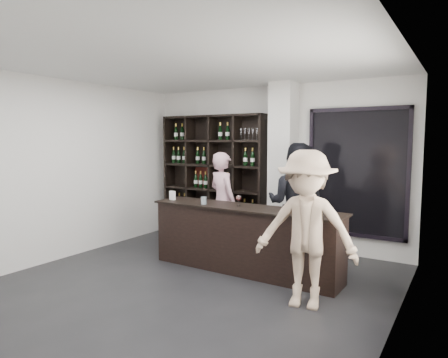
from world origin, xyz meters
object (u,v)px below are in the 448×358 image
Objects in this scene: wine_shelf at (213,177)px; customer at (306,229)px; tasting_counter at (244,239)px; taster_pink at (223,202)px; taster_black at (296,204)px.

wine_shelf is 1.32× the size of customer.
customer reaches higher than tasting_counter.
taster_black is (1.36, -0.05, 0.08)m from taster_pink.
taster_pink is 0.91× the size of taster_black.
wine_shelf reaches higher than taster_black.
tasting_counter is at bearing 52.19° from taster_black.
wine_shelf is 1.40× the size of taster_pink.
taster_black is (1.99, -0.72, -0.26)m from wine_shelf.
customer is (1.19, -0.70, 0.42)m from tasting_counter.
tasting_counter is 1.62× the size of customer.
taster_black is 1.61m from customer.
tasting_counter is (1.50, -1.47, -0.71)m from wine_shelf.
taster_black is at bearing 107.67° from customer.
wine_shelf is 0.97m from taster_pink.
taster_pink is 1.37m from taster_black.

